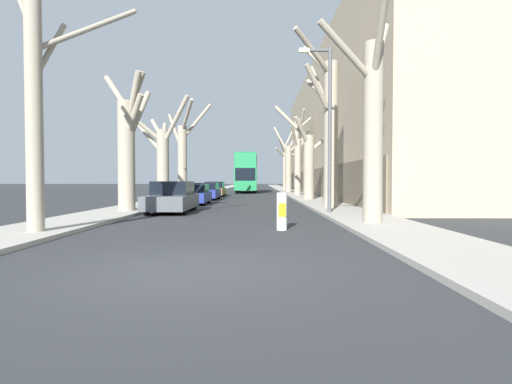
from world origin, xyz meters
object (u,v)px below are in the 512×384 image
object	(u,v)px
street_tree_right_2	(308,162)
parked_car_3	(215,189)
street_tree_right_4	(288,165)
lamp_post	(327,121)
parked_car_0	(172,198)
parked_car_1	(193,195)
street_tree_left_2	(162,156)
street_tree_right_3	(298,154)
street_tree_left_1	(128,146)
traffic_bollard	(282,211)
double_decker_bus	(247,171)
street_tree_right_0	(373,121)
street_tree_left_0	(35,91)
street_tree_right_1	(328,125)
street_tree_right_5	(286,163)
street_tree_left_3	(183,155)
parked_car_2	(206,192)

from	to	relation	value
street_tree_right_2	parked_car_3	xyz separation A→B (m)	(-7.52, 7.50, -2.17)
street_tree_right_4	lamp_post	size ratio (longest dim) A/B	1.09
parked_car_0	parked_car_1	world-z (taller)	parked_car_0
street_tree_left_2	street_tree_right_4	size ratio (longest dim) A/B	0.86
parked_car_0	parked_car_1	bearing A→B (deg)	90.00
street_tree_right_3	street_tree_left_1	bearing A→B (deg)	-116.24
street_tree_right_4	parked_car_1	bearing A→B (deg)	-109.02
parked_car_3	traffic_bollard	size ratio (longest dim) A/B	3.88
street_tree_right_2	double_decker_bus	world-z (taller)	street_tree_right_2
street_tree_right_0	parked_car_0	world-z (taller)	street_tree_right_0
street_tree_left_0	street_tree_right_1	size ratio (longest dim) A/B	1.02
street_tree_left_1	double_decker_bus	bearing A→B (deg)	81.74
street_tree_right_5	street_tree_left_2	bearing A→B (deg)	-108.54
street_tree_left_0	street_tree_right_4	size ratio (longest dim) A/B	1.17
street_tree_right_3	street_tree_left_0	bearing A→B (deg)	-109.93
double_decker_bus	parked_car_1	size ratio (longest dim) A/B	2.65
street_tree_right_0	parked_car_0	bearing A→B (deg)	143.68
street_tree_left_3	street_tree_right_1	size ratio (longest dim) A/B	0.86
street_tree_left_0	street_tree_right_1	xyz separation A→B (m)	(9.48, 9.68, 0.46)
street_tree_right_5	parked_car_3	xyz separation A→B (m)	(-7.65, -18.17, -3.15)
parked_car_0	traffic_bollard	bearing A→B (deg)	-54.77
street_tree_right_2	double_decker_bus	distance (m)	20.14
street_tree_left_2	lamp_post	xyz separation A→B (m)	(9.02, -8.23, 1.00)
street_tree_left_3	street_tree_right_4	xyz separation A→B (m)	(9.42, 14.04, -0.28)
street_tree_right_5	street_tree_right_0	bearing A→B (deg)	-90.03
street_tree_left_0	street_tree_right_5	distance (m)	44.74
street_tree_left_3	street_tree_right_4	bearing A→B (deg)	56.14
street_tree_right_0	double_decker_bus	size ratio (longest dim) A/B	0.70
street_tree_left_0	street_tree_right_0	xyz separation A→B (m)	(9.58, 2.16, -0.46)
street_tree_left_1	street_tree_left_3	size ratio (longest dim) A/B	0.82
street_tree_left_0	street_tree_right_5	xyz separation A→B (m)	(9.60, 43.69, -0.06)
street_tree_left_0	lamp_post	world-z (taller)	street_tree_left_0
street_tree_left_3	street_tree_right_3	bearing A→B (deg)	29.06
street_tree_right_0	street_tree_right_5	size ratio (longest dim) A/B	0.81
parked_car_0	street_tree_right_3	bearing A→B (deg)	67.77
street_tree_left_1	parked_car_2	distance (m)	12.91
street_tree_left_1	traffic_bollard	world-z (taller)	street_tree_left_1
street_tree_left_2	street_tree_right_5	bearing A→B (deg)	71.46
street_tree_left_1	street_tree_right_2	xyz separation A→B (m)	(9.38, 10.85, -0.21)
street_tree_right_0	street_tree_right_5	world-z (taller)	street_tree_right_5
street_tree_left_1	street_tree_right_5	size ratio (longest dim) A/B	0.70
street_tree_right_0	double_decker_bus	distance (m)	35.76
street_tree_right_2	street_tree_left_2	bearing A→B (deg)	-160.02
street_tree_right_1	double_decker_bus	world-z (taller)	street_tree_right_1
street_tree_left_0	street_tree_right_4	bearing A→B (deg)	75.09
street_tree_left_3	street_tree_right_3	xyz separation A→B (m)	(9.66, 5.37, 0.45)
parked_car_1	street_tree_left_3	bearing A→B (deg)	105.23
street_tree_right_4	street_tree_right_5	xyz separation A→B (m)	(0.25, 8.57, 0.58)
street_tree_right_1	street_tree_right_4	bearing A→B (deg)	90.29
parked_car_0	parked_car_1	distance (m)	5.90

